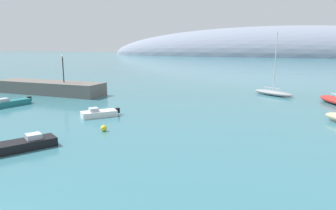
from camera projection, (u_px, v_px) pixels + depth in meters
The scene contains 9 objects.
breakwater_rocks at pixel (49, 88), 49.26m from camera, with size 19.19×4.53×2.02m, color #66605B.
distant_ridge at pixel (284, 56), 214.82m from camera, with size 264.38×68.26×41.98m, color gray.
sailboat_red_near_shore at pixel (336, 100), 40.88m from camera, with size 4.46×7.20×9.74m.
sailboat_grey_outer_mooring at pixel (273, 92), 47.64m from camera, with size 6.61×5.45×9.84m.
motorboat_black_foreground at pixel (25, 144), 23.12m from camera, with size 3.92×4.69×1.09m.
motorboat_teal_alongside_breakwater at pixel (9, 103), 39.27m from camera, with size 2.91×5.70×1.13m.
motorboat_white_outer at pixel (99, 113), 33.58m from camera, with size 3.87×3.90×1.05m.
mooring_buoy_yellow at pixel (104, 128), 27.91m from camera, with size 0.57×0.57×0.57m, color yellow.
harbor_lamp_post at pixel (63, 66), 47.28m from camera, with size 0.36×0.36×4.29m.
Camera 1 is at (10.90, -7.91, 7.85)m, focal length 32.33 mm.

